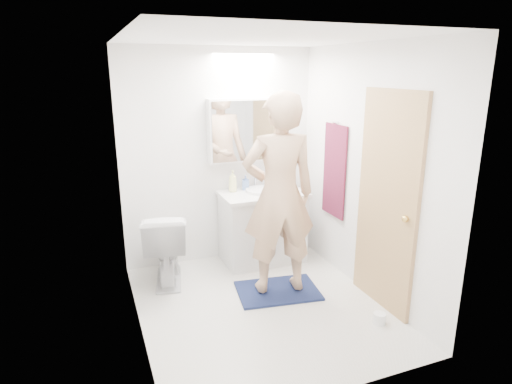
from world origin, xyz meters
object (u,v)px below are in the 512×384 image
vanity_cabinet (262,228)px  soap_bottle_a (233,181)px  toilet (166,246)px  soap_bottle_b (246,182)px  toothbrush_cup (275,183)px  person (279,195)px  toilet_paper_roll (379,318)px  medicine_cabinet (246,130)px

vanity_cabinet → soap_bottle_a: bearing=153.6°
toilet → soap_bottle_b: (0.99, 0.30, 0.52)m
soap_bottle_b → toothbrush_cup: (0.36, -0.02, -0.03)m
toilet → person: size_ratio=0.40×
vanity_cabinet → toilet_paper_roll: size_ratio=8.18×
soap_bottle_a → toothbrush_cup: (0.52, 0.01, -0.07)m
soap_bottle_a → toothbrush_cup: 0.53m
toilet_paper_roll → person: bearing=125.3°
vanity_cabinet → toilet: (-1.13, -0.11, 0.00)m
soap_bottle_a → soap_bottle_b: (0.16, 0.03, -0.04)m
soap_bottle_b → vanity_cabinet: bearing=-52.7°
vanity_cabinet → toothbrush_cup: (0.22, 0.16, 0.48)m
toilet_paper_roll → toilet: bearing=136.3°
medicine_cabinet → soap_bottle_b: size_ratio=5.16×
toothbrush_cup → toilet_paper_roll: toothbrush_cup is taller
vanity_cabinet → soap_bottle_a: (-0.30, 0.15, 0.55)m
toilet → soap_bottle_b: bearing=-151.7°
soap_bottle_b → toothbrush_cup: 0.36m
medicine_cabinet → toothbrush_cup: size_ratio=8.02×
vanity_cabinet → toilet_paper_roll: bearing=-74.6°
medicine_cabinet → soap_bottle_b: (-0.03, -0.03, -0.59)m
person → toilet: bearing=-25.5°
toilet_paper_roll → soap_bottle_a: bearing=112.9°
vanity_cabinet → person: person is taller
toothbrush_cup → medicine_cabinet: bearing=171.4°
soap_bottle_a → toothbrush_cup: bearing=1.1°
soap_bottle_b → toilet_paper_roll: soap_bottle_b is taller
medicine_cabinet → soap_bottle_a: medicine_cabinet is taller
medicine_cabinet → soap_bottle_a: bearing=-162.5°
person → medicine_cabinet: bearing=-83.7°
soap_bottle_a → toilet: bearing=-162.3°
vanity_cabinet → soap_bottle_b: soap_bottle_b is taller
vanity_cabinet → toothbrush_cup: bearing=35.9°
medicine_cabinet → person: 1.10m
person → toothbrush_cup: (0.37, 0.94, -0.14)m
toothbrush_cup → soap_bottle_a: bearing=-178.9°
toilet → person: 1.34m
person → soap_bottle_a: 0.94m
vanity_cabinet → medicine_cabinet: 1.14m
vanity_cabinet → soap_bottle_b: (-0.14, 0.18, 0.52)m
toothbrush_cup → person: bearing=-111.7°
soap_bottle_b → toilet_paper_roll: (0.58, -1.80, -0.86)m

